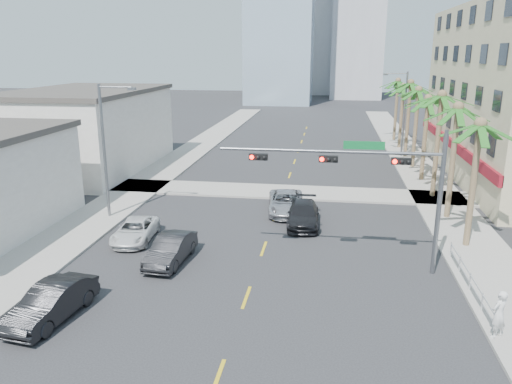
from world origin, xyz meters
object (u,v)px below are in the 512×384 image
traffic_signal_mast (374,176)px  car_lane_center (286,203)px  car_parked_mid (52,302)px  car_parked_far (135,231)px  car_lane_right (303,214)px  pedestrian (499,314)px  car_lane_left (171,249)px

traffic_signal_mast → car_lane_center: size_ratio=2.10×
car_parked_mid → car_lane_center: bearing=70.1°
car_parked_mid → car_lane_center: 18.11m
car_parked_far → car_lane_right: (9.80, 4.33, 0.10)m
car_lane_right → pedestrian: pedestrian is taller
car_parked_far → pedestrian: 19.88m
traffic_signal_mast → car_lane_right: traffic_signal_mast is taller
car_parked_far → pedestrian: (18.10, -8.21, 0.52)m
traffic_signal_mast → car_lane_right: (-3.78, 6.55, -4.34)m
car_lane_left → car_lane_right: bearing=50.6°
car_lane_right → traffic_signal_mast: bearing=-62.5°
car_parked_mid → car_lane_right: (9.80, 13.59, -0.04)m
car_parked_far → car_lane_right: car_lane_right is taller
car_parked_mid → car_lane_center: size_ratio=0.88×
traffic_signal_mast → car_parked_mid: size_ratio=2.40×
car_lane_right → car_parked_far: bearing=-158.7°
car_parked_far → car_lane_right: 10.71m
car_parked_far → car_lane_center: bearing=33.8°
traffic_signal_mast → car_lane_center: 11.19m
traffic_signal_mast → car_lane_left: 11.34m
traffic_signal_mast → car_parked_far: traffic_signal_mast is taller
car_lane_right → pedestrian: size_ratio=2.52×
car_lane_center → car_lane_right: (1.33, -2.42, -0.01)m
car_parked_mid → car_parked_far: 9.27m
car_lane_center → pedestrian: bearing=-63.4°
car_parked_mid → pedestrian: bearing=11.3°
car_lane_right → car_parked_mid: bearing=-128.3°
pedestrian → car_parked_mid: bearing=-33.8°
traffic_signal_mast → car_lane_left: (-10.47, -0.58, -4.33)m
car_parked_mid → car_lane_left: (3.12, 6.47, -0.03)m
traffic_signal_mast → car_parked_far: bearing=170.7°
pedestrian → car_lane_center: bearing=-94.4°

